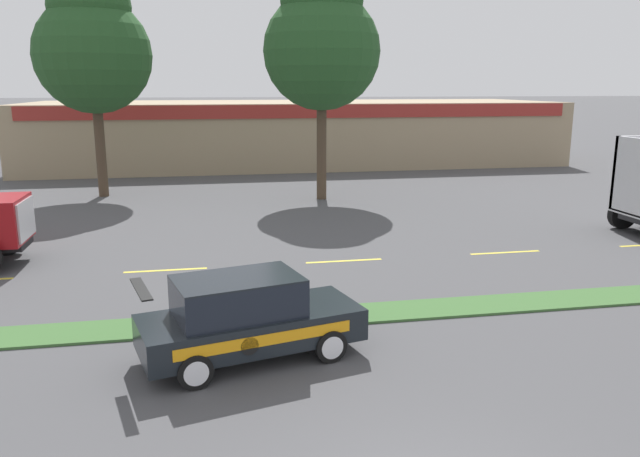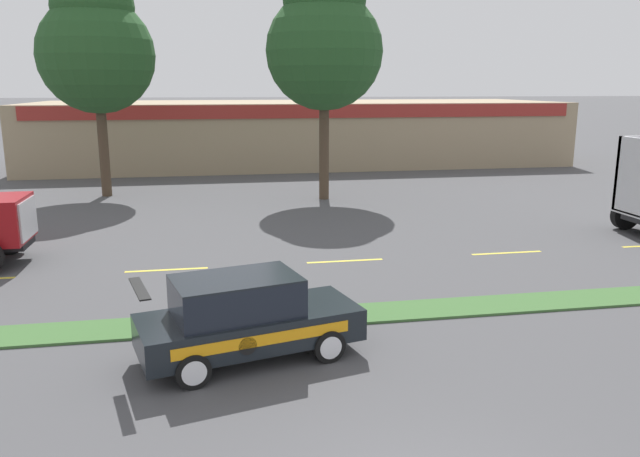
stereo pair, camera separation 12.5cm
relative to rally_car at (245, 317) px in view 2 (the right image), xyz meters
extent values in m
cube|color=#3D6633|center=(2.01, 1.94, -0.84)|extent=(120.00, 1.25, 0.06)
cube|color=yellow|center=(-1.93, 6.57, -0.87)|extent=(2.40, 0.14, 0.01)
cube|color=yellow|center=(3.47, 6.57, -0.87)|extent=(2.40, 0.14, 0.01)
cube|color=yellow|center=(8.87, 6.57, -0.87)|extent=(2.40, 0.14, 0.01)
cube|color=silver|center=(14.38, 7.79, 1.28)|extent=(0.16, 2.57, 2.74)
cylinder|color=black|center=(14.90, 9.06, -0.33)|extent=(1.08, 0.30, 1.08)
cube|color=#B7B7BC|center=(-6.04, 8.12, 0.51)|extent=(0.06, 1.73, 1.16)
cylinder|color=black|center=(-7.02, 9.34, -0.35)|extent=(1.05, 0.30, 1.05)
cube|color=black|center=(0.09, 0.02, -0.23)|extent=(4.62, 2.72, 0.64)
cube|color=black|center=(-0.16, -0.04, 0.45)|extent=(2.68, 2.04, 0.71)
cube|color=black|center=(-0.16, -0.04, 0.82)|extent=(2.68, 2.04, 0.04)
cube|color=black|center=(-1.92, -0.48, 0.86)|extent=(0.53, 1.38, 0.03)
cube|color=orange|center=(0.30, -0.82, -0.16)|extent=(3.37, 0.85, 0.22)
cylinder|color=black|center=(-0.02, -0.90, -0.23)|extent=(0.34, 0.09, 0.35)
cylinder|color=black|center=(1.59, -0.45, -0.54)|extent=(0.69, 0.35, 0.66)
cylinder|color=silver|center=(1.62, -0.55, -0.54)|extent=(0.45, 0.12, 0.46)
cylinder|color=black|center=(1.19, 1.14, -0.54)|extent=(0.69, 0.35, 0.66)
cylinder|color=silver|center=(1.17, 1.25, -0.54)|extent=(0.45, 0.12, 0.46)
cylinder|color=black|center=(-1.02, -1.10, -0.54)|extent=(0.69, 0.35, 0.66)
cylinder|color=silver|center=(-0.99, -1.20, -0.54)|extent=(0.45, 0.12, 0.46)
cylinder|color=black|center=(-1.41, 0.49, -0.54)|extent=(0.69, 0.35, 0.66)
cylinder|color=silver|center=(-1.44, 0.60, -0.54)|extent=(0.45, 0.12, 0.46)
cube|color=#9E896B|center=(5.81, 32.51, 1.25)|extent=(35.62, 12.00, 4.24)
cube|color=maroon|center=(5.81, 26.46, 2.91)|extent=(33.84, 0.10, 0.80)
cylinder|color=#473828|center=(4.85, 17.46, 1.82)|extent=(0.47, 0.47, 5.39)
sphere|color=#234C23|center=(4.85, 17.46, 5.99)|extent=(5.38, 5.38, 5.38)
sphere|color=#234C23|center=(4.85, 17.46, 8.14)|extent=(3.77, 3.77, 3.77)
cylinder|color=#473828|center=(-5.57, 20.18, 1.74)|extent=(0.48, 0.48, 5.22)
sphere|color=#234C23|center=(-5.57, 20.18, 5.84)|extent=(5.43, 5.43, 5.43)
sphere|color=#234C23|center=(-5.57, 20.18, 8.01)|extent=(3.80, 3.80, 3.80)
camera|label=1|loc=(-0.73, -11.62, 4.44)|focal=35.00mm
camera|label=2|loc=(-0.61, -11.64, 4.44)|focal=35.00mm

